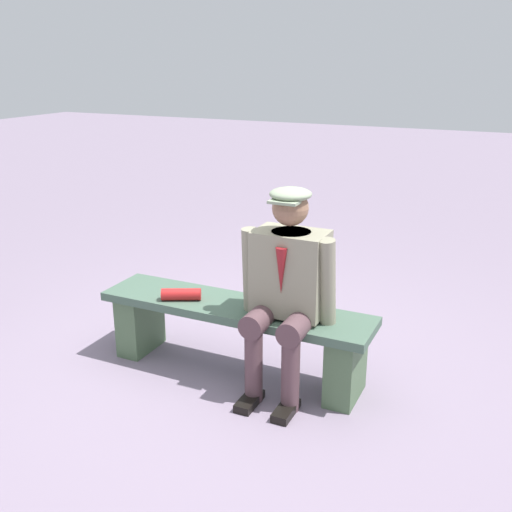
% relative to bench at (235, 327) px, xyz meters
% --- Properties ---
extents(ground_plane, '(30.00, 30.00, 0.00)m').
position_rel_bench_xyz_m(ground_plane, '(0.00, 0.00, -0.32)').
color(ground_plane, gray).
extents(bench, '(1.82, 0.42, 0.48)m').
position_rel_bench_xyz_m(bench, '(0.00, 0.00, 0.00)').
color(bench, '#435D4D').
rests_on(bench, ground).
extents(seated_man, '(0.60, 0.59, 1.29)m').
position_rel_bench_xyz_m(seated_man, '(-0.38, 0.06, 0.40)').
color(seated_man, gray).
rests_on(seated_man, ground).
extents(rolled_magazine, '(0.27, 0.18, 0.08)m').
position_rel_bench_xyz_m(rolled_magazine, '(0.35, 0.08, 0.20)').
color(rolled_magazine, '#B21E1E').
rests_on(rolled_magazine, bench).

